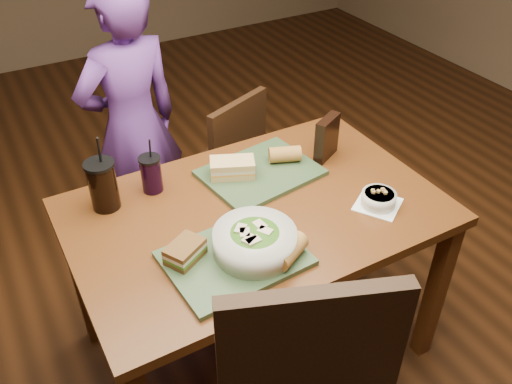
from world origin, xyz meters
TOP-DOWN VIEW (x-y plane):
  - ground at (0.00, 0.00)m, footprint 6.00×6.00m
  - dining_table at (0.00, 0.00)m, footprint 1.30×0.85m
  - chair_far at (0.24, 0.67)m, footprint 0.48×0.49m
  - diner at (-0.16, 0.88)m, footprint 0.55×0.41m
  - tray_near at (-0.19, -0.20)m, footprint 0.44×0.35m
  - tray_far at (0.11, 0.17)m, footprint 0.46×0.38m
  - salad_bowl at (-0.12, -0.21)m, footprint 0.26×0.26m
  - soup_bowl at (0.39, -0.20)m, footprint 0.21×0.21m
  - sandwich_near at (-0.33, -0.13)m, footprint 0.15×0.13m
  - sandwich_far at (0.01, 0.20)m, footprint 0.19×0.15m
  - baguette_near at (-0.05, -0.29)m, footprint 0.15×0.12m
  - baguette_far at (0.23, 0.18)m, footprint 0.14×0.10m
  - cup_cola at (-0.46, 0.27)m, footprint 0.11×0.11m
  - cup_berry at (-0.28, 0.28)m, footprint 0.08×0.08m
  - chip_bag at (0.41, 0.15)m, footprint 0.14×0.10m

SIDE VIEW (x-z plane):
  - ground at x=0.00m, z-range 0.00..0.00m
  - chair_far at x=0.24m, z-range 0.05..0.89m
  - dining_table at x=0.00m, z-range 0.28..1.03m
  - diner at x=-0.16m, z-range 0.00..1.37m
  - tray_near at x=-0.19m, z-range 0.75..0.77m
  - tray_far at x=0.11m, z-range 0.75..0.77m
  - soup_bowl at x=0.39m, z-range 0.75..0.81m
  - sandwich_near at x=-0.33m, z-range 0.77..0.83m
  - baguette_far at x=0.23m, z-range 0.77..0.83m
  - baguette_near at x=-0.05m, z-range 0.77..0.83m
  - sandwich_far at x=0.01m, z-range 0.77..0.83m
  - salad_bowl at x=-0.12m, z-range 0.77..0.86m
  - cup_berry at x=-0.28m, z-range 0.71..0.93m
  - chip_bag at x=0.41m, z-range 0.75..0.93m
  - cup_cola at x=-0.46m, z-range 0.70..0.99m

